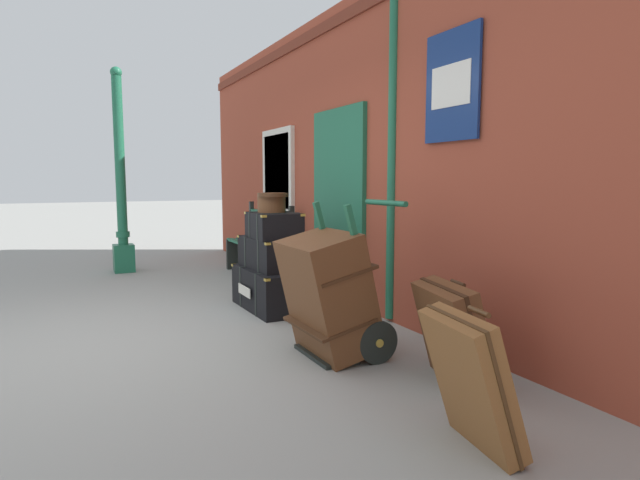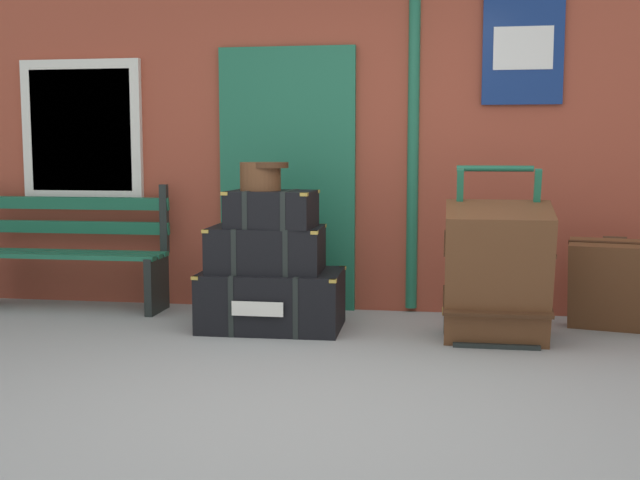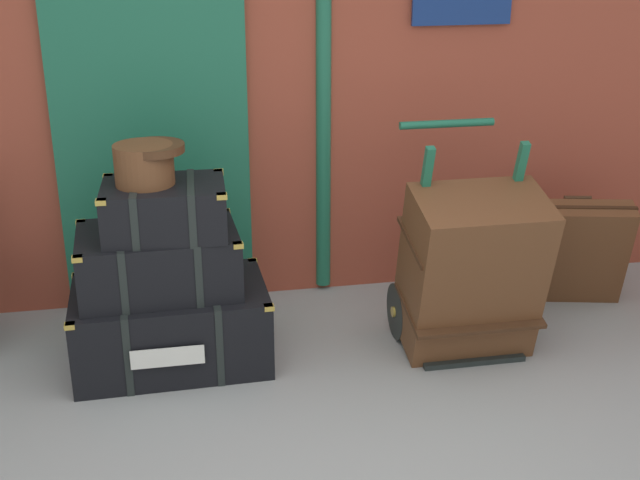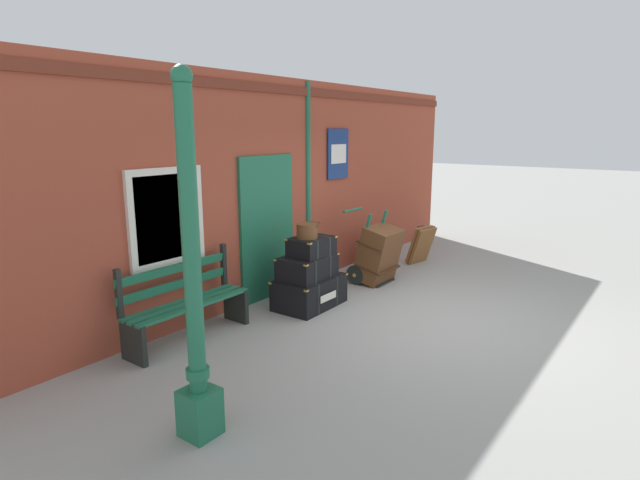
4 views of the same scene
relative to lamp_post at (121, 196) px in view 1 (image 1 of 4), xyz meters
name	(u,v)px [view 1 (image 1 of 4)]	position (x,y,z in m)	size (l,w,h in m)	color
ground_plane	(110,344)	(3.56, -0.50, -1.10)	(60.00, 60.00, 0.00)	gray
brick_facade	(379,153)	(3.53, 2.09, 0.50)	(10.40, 0.35, 3.20)	#9E422D
lamp_post	(121,196)	(0.00, 0.00, 0.00)	(0.28, 0.28, 2.91)	#1E6647
platform_bench	(260,245)	(1.23, 1.66, -0.66)	(1.60, 0.43, 1.01)	#1E6647
steamer_trunk_base	(277,288)	(3.02, 1.18, -0.89)	(1.02, 0.69, 0.43)	black
steamer_trunk_middle	(276,253)	(2.98, 1.19, -0.52)	(0.83, 0.58, 0.33)	black
steamer_trunk_top	(274,225)	(3.03, 1.15, -0.23)	(0.63, 0.47, 0.27)	black
round_hatbox	(272,201)	(2.95, 1.16, 0.01)	(0.35, 0.31, 0.20)	brown
porters_trolley	(349,318)	(4.59, 1.15, -0.83)	(0.71, 0.69, 1.18)	black
large_brown_trunk	(328,294)	(4.59, 0.97, -0.62)	(0.70, 0.63, 0.96)	brown
suitcase_caramel	(453,333)	(5.44, 1.45, -0.77)	(0.67, 0.47, 0.68)	brown
suitcase_oxblood	(472,382)	(6.16, 0.95, -0.75)	(0.56, 0.42, 0.71)	brown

